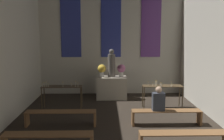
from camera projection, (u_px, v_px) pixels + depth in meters
name	position (u px, v px, depth m)	size (l,w,h in m)	color
wall_back	(111.00, 35.00, 11.13)	(6.57, 0.16, 5.26)	beige
altar	(112.00, 88.00, 10.48)	(1.25, 0.65, 0.93)	#BCB29E
statue	(112.00, 64.00, 10.33)	(0.31, 0.31, 1.16)	#5B5651
flower_vase_left	(102.00, 69.00, 10.35)	(0.34, 0.34, 0.52)	beige
flower_vase_right	(121.00, 69.00, 10.37)	(0.34, 0.34, 0.52)	beige
candle_rack_left	(62.00, 89.00, 9.00)	(1.45, 0.44, 1.04)	#473823
candle_rack_right	(162.00, 89.00, 9.09)	(1.45, 0.44, 1.03)	#473823
pew_third_left	(48.00, 139.00, 5.73)	(2.08, 0.36, 0.45)	brown
pew_third_right	(184.00, 137.00, 5.81)	(2.08, 0.36, 0.45)	brown
pew_back_left	(61.00, 115.00, 7.40)	(2.08, 0.36, 0.45)	brown
pew_back_right	(166.00, 114.00, 7.48)	(2.08, 0.36, 0.45)	brown
person_seated	(158.00, 100.00, 7.41)	(0.36, 0.24, 0.73)	#383D47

